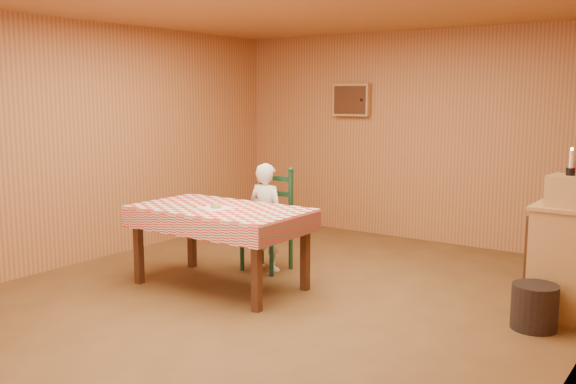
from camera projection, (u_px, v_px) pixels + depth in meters
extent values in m
plane|color=brown|center=(275.00, 299.00, 5.75)|extent=(6.00, 6.00, 0.00)
cube|color=#B37140|center=(416.00, 137.00, 7.98)|extent=(5.00, 0.10, 2.60)
cube|color=#B37140|center=(89.00, 143.00, 6.96)|extent=(0.10, 6.00, 2.60)
cube|color=#BD8146|center=(274.00, 0.00, 5.36)|extent=(5.00, 6.00, 0.10)
cube|color=tan|center=(351.00, 100.00, 8.38)|extent=(0.52, 0.08, 0.42)
cube|color=#482513|center=(350.00, 100.00, 8.34)|extent=(0.46, 0.02, 0.36)
sphere|color=black|center=(361.00, 100.00, 8.23)|extent=(0.04, 0.04, 0.04)
cube|color=#482513|center=(220.00, 213.00, 6.03)|extent=(1.60, 0.90, 0.06)
cube|color=#482513|center=(139.00, 249.00, 6.19)|extent=(0.07, 0.07, 0.69)
cube|color=#482513|center=(257.00, 272.00, 5.37)|extent=(0.07, 0.07, 0.69)
cube|color=#482513|center=(192.00, 235.00, 6.79)|extent=(0.07, 0.07, 0.69)
cube|color=#482513|center=(305.00, 254.00, 5.98)|extent=(0.07, 0.07, 0.69)
cube|color=red|center=(220.00, 208.00, 6.02)|extent=(1.64, 0.94, 0.02)
cube|color=red|center=(185.00, 227.00, 5.65)|extent=(1.64, 0.02, 0.18)
cube|color=red|center=(251.00, 211.00, 6.42)|extent=(1.64, 0.02, 0.18)
cube|color=#305526|center=(159.00, 210.00, 6.50)|extent=(0.02, 0.94, 0.18)
cube|color=#305526|center=(291.00, 229.00, 5.57)|extent=(0.02, 0.94, 0.18)
cube|color=black|center=(266.00, 229.00, 6.66)|extent=(0.44, 0.40, 0.04)
cylinder|color=black|center=(242.00, 251.00, 6.66)|extent=(0.04, 0.04, 0.41)
cylinder|color=black|center=(272.00, 256.00, 6.45)|extent=(0.04, 0.04, 0.41)
cylinder|color=black|center=(262.00, 245.00, 6.94)|extent=(0.04, 0.04, 0.41)
cylinder|color=black|center=(291.00, 250.00, 6.73)|extent=(0.04, 0.04, 0.41)
cylinder|color=black|center=(262.00, 195.00, 6.86)|extent=(0.05, 0.05, 0.60)
sphere|color=black|center=(261.00, 168.00, 6.81)|extent=(0.06, 0.06, 0.06)
cylinder|color=black|center=(291.00, 199.00, 6.64)|extent=(0.05, 0.05, 0.60)
sphere|color=black|center=(291.00, 170.00, 6.60)|extent=(0.06, 0.06, 0.06)
cube|color=black|center=(276.00, 208.00, 6.77)|extent=(0.38, 0.03, 0.05)
cube|color=black|center=(276.00, 193.00, 6.75)|extent=(0.38, 0.03, 0.05)
cube|color=black|center=(276.00, 178.00, 6.72)|extent=(0.38, 0.03, 0.05)
imported|color=white|center=(266.00, 217.00, 6.64)|extent=(0.41, 0.27, 1.12)
cube|color=white|center=(216.00, 208.00, 5.98)|extent=(0.30, 0.30, 0.00)
torus|color=gold|center=(216.00, 206.00, 5.97)|extent=(0.13, 0.13, 0.04)
cube|color=tan|center=(575.00, 254.00, 5.54)|extent=(0.50, 1.20, 0.90)
cube|color=#482513|center=(543.00, 250.00, 5.69)|extent=(0.02, 1.20, 0.80)
cube|color=tan|center=(569.00, 191.00, 5.12)|extent=(0.32, 0.32, 0.25)
cylinder|color=black|center=(571.00, 172.00, 5.10)|extent=(0.07, 0.07, 0.06)
cylinder|color=white|center=(571.00, 159.00, 5.09)|extent=(0.03, 0.03, 0.14)
sphere|color=orange|center=(572.00, 149.00, 5.07)|extent=(0.02, 0.02, 0.02)
cylinder|color=black|center=(535.00, 307.00, 5.00)|extent=(0.37, 0.37, 0.36)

